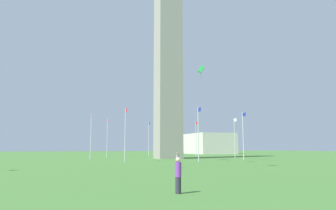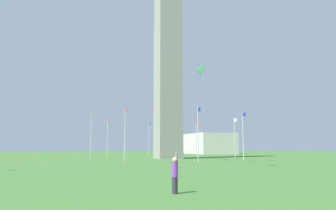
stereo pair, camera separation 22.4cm
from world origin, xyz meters
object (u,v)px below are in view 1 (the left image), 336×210
at_px(flagpole_n, 198,132).
at_px(flagpole_se, 196,137).
at_px(flagpole_ne, 243,134).
at_px(person_purple_shirt, 178,175).
at_px(flagpole_nw, 125,132).
at_px(flagpole_e, 235,136).
at_px(flagpole_s, 149,137).
at_px(person_gray_shirt, 177,160).
at_px(distant_building, 204,144).
at_px(obelisk_monument, 168,53).
at_px(flagpole_w, 91,134).
at_px(flagpole_sw, 107,136).
at_px(kite_green_box, 201,69).

bearing_deg(flagpole_n, flagpole_se, 157.50).
xyz_separation_m(flagpole_ne, person_purple_shirt, (35.50, -25.53, -3.82)).
bearing_deg(flagpole_se, flagpole_nw, -45.00).
distance_m(flagpole_e, flagpole_nw, 28.18).
distance_m(flagpole_n, person_purple_shirt, 34.57).
height_order(flagpole_s, person_gray_shirt, flagpole_s).
relative_size(flagpole_se, distant_building, 0.33).
bearing_deg(flagpole_nw, flagpole_ne, 90.00).
bearing_deg(flagpole_s, flagpole_se, 67.50).
xyz_separation_m(obelisk_monument, flagpole_s, (-15.20, 0.00, -17.29)).
xyz_separation_m(flagpole_se, person_gray_shirt, (38.23, -18.74, -3.86)).
bearing_deg(flagpole_w, distant_building, 136.15).
distance_m(obelisk_monument, flagpole_sw, 23.03).
bearing_deg(kite_green_box, flagpole_e, 140.53).
distance_m(person_purple_shirt, kite_green_box, 31.03).
bearing_deg(flagpole_s, flagpole_n, -0.00).
xyz_separation_m(flagpole_se, kite_green_box, (31.67, -12.73, 8.57)).
distance_m(flagpole_se, person_gray_shirt, 42.75).
xyz_separation_m(flagpole_s, person_gray_shirt, (42.69, -7.96, -3.86)).
height_order(flagpole_n, flagpole_sw, same).
bearing_deg(person_gray_shirt, flagpole_nw, 44.45).
bearing_deg(flagpole_se, flagpole_sw, -90.00).
bearing_deg(flagpole_w, flagpole_se, 112.50).
distance_m(flagpole_sw, person_gray_shirt, 38.53).
relative_size(flagpole_ne, flagpole_w, 1.00).
bearing_deg(person_purple_shirt, flagpole_nw, -10.27).
xyz_separation_m(flagpole_ne, flagpole_nw, (-0.00, -21.57, 0.00)).
distance_m(flagpole_ne, flagpole_w, 28.18).
height_order(obelisk_monument, flagpole_n, obelisk_monument).
xyz_separation_m(flagpole_nw, distant_building, (-57.06, 39.98, -1.16)).
bearing_deg(kite_green_box, flagpole_se, 158.10).
xyz_separation_m(person_gray_shirt, distant_building, (-73.71, 37.15, 2.70)).
relative_size(flagpole_n, distant_building, 0.33).
distance_m(flagpole_se, distant_building, 40.00).
height_order(flagpole_ne, flagpole_e, same).
relative_size(flagpole_e, kite_green_box, 4.28).
bearing_deg(flagpole_nw, person_gray_shirt, 9.64).
height_order(flagpole_s, flagpole_sw, same).
xyz_separation_m(flagpole_s, person_purple_shirt, (61.54, -14.75, -3.82)).
bearing_deg(flagpole_ne, person_purple_shirt, -35.72).
xyz_separation_m(flagpole_ne, distant_building, (-57.06, 18.41, -1.16)).
xyz_separation_m(flagpole_sw, person_gray_shirt, (38.23, 2.83, -3.86)).
bearing_deg(flagpole_w, flagpole_nw, 22.50).
bearing_deg(flagpole_s, flagpole_w, -45.00).
relative_size(flagpole_sw, person_gray_shirt, 5.11).
height_order(person_purple_shirt, person_gray_shirt, person_purple_shirt).
relative_size(flagpole_se, kite_green_box, 4.28).
bearing_deg(kite_green_box, distant_building, 155.12).
height_order(flagpole_sw, person_gray_shirt, flagpole_sw).
relative_size(flagpole_nw, kite_green_box, 4.28).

